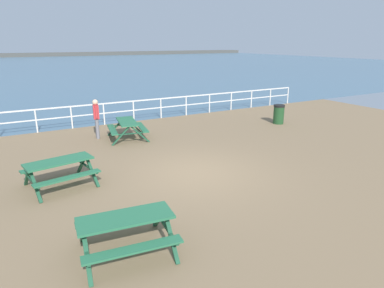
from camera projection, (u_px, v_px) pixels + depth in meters
ground_plane at (196, 176)px, 10.63m from camera, size 30.00×24.00×0.20m
sea_band at (34, 67)px, 54.62m from camera, size 142.00×90.00×0.01m
distant_shoreline at (19, 57)px, 90.50m from camera, size 142.00×6.00×1.80m
seaward_railing at (119, 109)px, 16.86m from camera, size 23.07×0.07×1.08m
picnic_table_near_left at (127, 125)px, 14.14m from camera, size 1.80×2.03×0.80m
picnic_table_near_right at (126, 226)px, 6.44m from camera, size 1.96×1.72×0.80m
picnic_table_mid_centre at (59, 167)px, 9.46m from camera, size 2.04×1.81×0.80m
visitor at (96, 116)px, 14.13m from camera, size 0.27×0.52×1.66m
litter_bin at (279, 114)px, 16.81m from camera, size 0.55×0.55×0.95m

